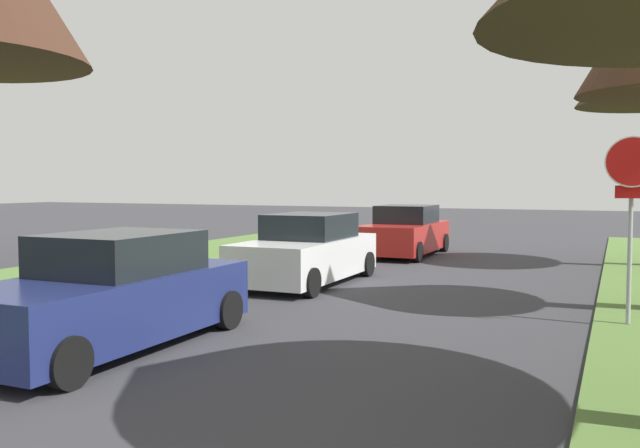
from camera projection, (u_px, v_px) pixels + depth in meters
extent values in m
cylinder|color=#9EA0A5|center=(630.00, 253.00, 10.42)|extent=(0.07, 0.38, 2.24)
cylinder|color=white|center=(633.00, 162.00, 10.15)|extent=(0.81, 0.13, 0.80)
cylinder|color=red|center=(633.00, 162.00, 10.16)|extent=(0.76, 0.14, 0.76)
cube|color=red|center=(632.00, 192.00, 10.24)|extent=(0.48, 0.06, 0.20)
cube|color=navy|center=(110.00, 305.00, 9.04)|extent=(1.87, 4.42, 0.85)
cube|color=black|center=(120.00, 253.00, 9.19)|extent=(1.63, 2.04, 0.56)
cylinder|color=black|center=(68.00, 363.00, 7.20)|extent=(0.21, 0.60, 0.60)
cylinder|color=black|center=(228.00, 310.00, 10.21)|extent=(0.21, 0.60, 0.60)
cylinder|color=black|center=(138.00, 302.00, 10.91)|extent=(0.21, 0.60, 0.60)
cube|color=white|center=(306.00, 258.00, 14.86)|extent=(1.87, 4.42, 0.85)
cube|color=black|center=(310.00, 226.00, 15.01)|extent=(1.63, 2.04, 0.56)
cylinder|color=black|center=(311.00, 283.00, 13.02)|extent=(0.21, 0.60, 0.60)
cylinder|color=black|center=(235.00, 278.00, 13.72)|extent=(0.21, 0.60, 0.60)
cylinder|color=black|center=(367.00, 264.00, 16.03)|extent=(0.21, 0.60, 0.60)
cylinder|color=black|center=(303.00, 261.00, 16.73)|extent=(0.21, 0.60, 0.60)
cube|color=red|center=(405.00, 237.00, 20.68)|extent=(1.87, 4.42, 0.85)
cube|color=black|center=(407.00, 214.00, 20.84)|extent=(1.63, 2.04, 0.56)
cylinder|color=black|center=(418.00, 252.00, 18.84)|extent=(0.21, 0.60, 0.60)
cylinder|color=black|center=(361.00, 250.00, 19.54)|extent=(0.21, 0.60, 0.60)
cylinder|color=black|center=(444.00, 243.00, 21.85)|extent=(0.21, 0.60, 0.60)
cylinder|color=black|center=(394.00, 241.00, 22.56)|extent=(0.21, 0.60, 0.60)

